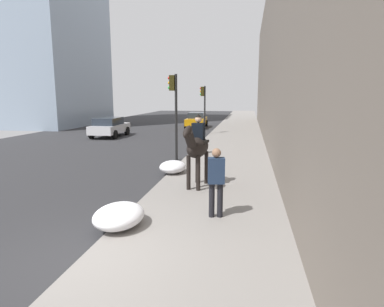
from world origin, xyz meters
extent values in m
cube|color=gray|center=(0.00, -2.00, 0.06)|extent=(120.00, 3.99, 0.12)
ellipsoid|color=black|center=(5.11, -1.40, 1.41)|extent=(1.57, 0.79, 0.66)
cylinder|color=black|center=(4.64, -1.49, 0.67)|extent=(0.13, 0.13, 1.09)
cylinder|color=black|center=(4.69, -1.17, 0.67)|extent=(0.13, 0.13, 1.09)
cylinder|color=black|center=(5.53, -1.63, 0.67)|extent=(0.13, 0.13, 1.09)
cylinder|color=black|center=(5.58, -1.31, 0.67)|extent=(0.13, 0.13, 1.09)
cylinder|color=black|center=(4.35, -1.28, 1.76)|extent=(0.67, 0.38, 0.68)
ellipsoid|color=black|center=(4.15, -1.24, 2.01)|extent=(0.65, 0.32, 0.49)
cylinder|color=black|center=(5.82, -1.51, 1.31)|extent=(0.29, 0.14, 0.55)
cube|color=black|center=(5.16, -1.41, 1.59)|extent=(0.53, 0.66, 0.08)
cube|color=black|center=(5.16, -1.41, 1.91)|extent=(0.34, 0.42, 0.55)
sphere|color=#D8AD8C|center=(5.16, -1.41, 2.30)|extent=(0.22, 0.22, 0.22)
cone|color=black|center=(5.16, -1.41, 2.42)|extent=(0.23, 0.23, 0.10)
cylinder|color=black|center=(2.43, -2.15, 0.54)|extent=(0.14, 0.14, 0.85)
cylinder|color=black|center=(2.46, -2.35, 0.54)|extent=(0.14, 0.14, 0.85)
cube|color=#1E2D47|center=(2.44, -2.25, 1.28)|extent=(0.32, 0.43, 0.62)
sphere|color=#8C664C|center=(2.44, -2.25, 1.71)|extent=(0.22, 0.22, 0.22)
cube|color=orange|center=(26.00, 1.91, 0.62)|extent=(4.39, 1.79, 0.60)
cube|color=#262D38|center=(26.26, 1.92, 1.18)|extent=(2.33, 1.52, 0.52)
cylinder|color=black|center=(24.68, 1.04, 0.32)|extent=(0.65, 0.24, 0.64)
cylinder|color=black|center=(24.63, 2.70, 0.32)|extent=(0.65, 0.24, 0.64)
cylinder|color=black|center=(27.37, 1.13, 0.32)|extent=(0.65, 0.24, 0.64)
cylinder|color=black|center=(27.32, 2.78, 0.32)|extent=(0.65, 0.24, 0.64)
cube|color=silver|center=(17.99, 7.17, 0.62)|extent=(4.07, 1.82, 0.60)
cube|color=#262D38|center=(17.74, 7.16, 1.18)|extent=(2.34, 1.58, 0.52)
cylinder|color=black|center=(19.22, 8.07, 0.32)|extent=(0.64, 0.23, 0.64)
cylinder|color=black|center=(19.25, 6.31, 0.32)|extent=(0.64, 0.23, 0.64)
cylinder|color=black|center=(16.72, 8.02, 0.32)|extent=(0.64, 0.23, 0.64)
cylinder|color=black|center=(16.75, 6.27, 0.32)|extent=(0.64, 0.23, 0.64)
cylinder|color=black|center=(9.96, 0.37, 2.01)|extent=(0.12, 0.12, 4.01)
cube|color=#2D280C|center=(9.96, 0.55, 3.61)|extent=(0.20, 0.24, 0.70)
sphere|color=red|center=(9.96, 0.68, 3.83)|extent=(0.14, 0.14, 0.14)
sphere|color=orange|center=(9.96, 0.68, 3.61)|extent=(0.14, 0.14, 0.14)
sphere|color=green|center=(9.96, 0.68, 3.39)|extent=(0.14, 0.14, 0.14)
cylinder|color=black|center=(19.96, 0.34, 1.87)|extent=(0.12, 0.12, 3.74)
cube|color=#2D280C|center=(19.96, 0.52, 3.34)|extent=(0.20, 0.24, 0.70)
sphere|color=red|center=(19.96, 0.65, 3.56)|extent=(0.14, 0.14, 0.14)
sphere|color=orange|center=(19.96, 0.65, 3.34)|extent=(0.14, 0.14, 0.14)
sphere|color=green|center=(19.96, 0.65, 3.12)|extent=(0.14, 0.14, 0.14)
ellipsoid|color=white|center=(1.48, -0.15, 0.37)|extent=(1.44, 1.11, 0.50)
ellipsoid|color=white|center=(6.90, -0.15, 0.35)|extent=(1.30, 1.00, 0.45)
camera|label=1|loc=(-5.33, -2.99, 3.06)|focal=31.22mm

